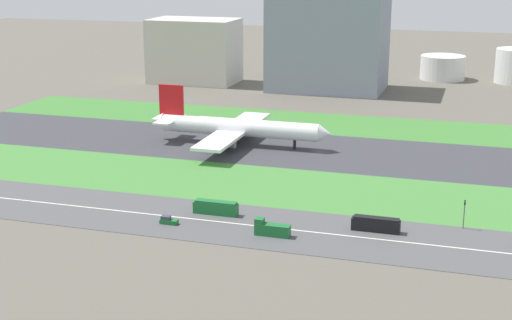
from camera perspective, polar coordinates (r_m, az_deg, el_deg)
name	(u,v)px	position (r m, az deg, el deg)	size (l,w,h in m)	color
ground_plane	(321,152)	(250.51, 4.96, 0.65)	(800.00, 800.00, 0.00)	#5B564C
runway	(321,151)	(250.50, 4.96, 0.66)	(280.00, 46.00, 0.10)	#38383D
grass_median_north	(343,125)	(289.54, 6.68, 2.69)	(280.00, 36.00, 0.10)	#3D7A33
grass_median_south	(290,187)	(212.20, 2.60, -2.11)	(280.00, 36.00, 0.10)	#427F38
highway	(257,226)	(183.12, 0.07, -5.06)	(280.00, 28.00, 0.10)	#4C4C4F
highway_centerline	(257,226)	(183.10, 0.07, -5.05)	(266.00, 0.50, 0.01)	silver
airliner	(235,127)	(256.75, -1.63, 2.51)	(65.00, 56.00, 19.70)	white
car_0	(168,221)	(185.46, -6.72, -4.62)	(4.40, 1.80, 2.00)	#19662D
truck_0	(271,229)	(176.72, 1.19, -5.30)	(8.40, 2.50, 4.00)	#19662D
bus_1	(376,224)	(181.50, 9.14, -4.87)	(11.60, 2.50, 3.50)	black
bus_0	(216,208)	(190.72, -3.10, -3.65)	(11.60, 2.50, 3.50)	#19662D
traffic_light	(464,212)	(186.89, 15.61, -3.85)	(0.36, 0.50, 7.20)	#4C4C51
terminal_building	(195,51)	(380.75, -4.72, 8.31)	(42.75, 27.25, 31.66)	beige
hangar_building	(329,39)	(360.18, 5.57, 9.19)	(53.15, 38.93, 48.28)	gray
fuel_tank_west	(443,67)	(400.54, 14.05, 6.87)	(22.66, 22.66, 12.31)	silver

